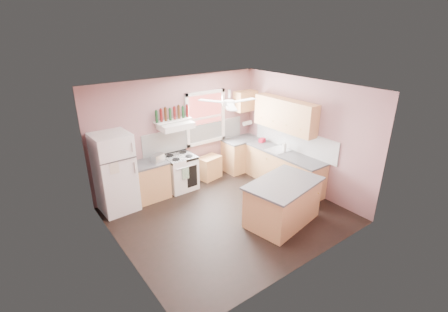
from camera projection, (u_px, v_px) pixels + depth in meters
floor at (229, 215)px, 6.98m from camera, size 4.50×4.50×0.00m
ceiling at (229, 89)px, 5.95m from camera, size 4.50×4.50×0.00m
wall_back at (179, 132)px, 7.97m from camera, size 4.50×0.05×2.70m
wall_right at (305, 135)px, 7.72m from camera, size 0.05×4.00×2.70m
wall_left at (117, 189)px, 5.21m from camera, size 0.05×4.00×2.70m
backsplash_back at (196, 136)px, 8.25m from camera, size 2.90×0.03×0.55m
backsplash_right at (293, 139)px, 7.99m from camera, size 0.03×2.60×0.55m
window_view at (205, 118)px, 8.26m from camera, size 1.00×0.02×1.20m
window_frame at (206, 118)px, 8.24m from camera, size 1.16×0.07×1.36m
refrigerator at (115, 173)px, 6.89m from camera, size 0.77×0.75×1.75m
base_cabinet_left at (148, 182)px, 7.49m from camera, size 0.90×0.60×0.86m
counter_left at (146, 164)px, 7.32m from camera, size 0.92×0.62×0.04m
toaster at (158, 158)px, 7.34m from camera, size 0.32×0.25×0.18m
stove at (180, 172)px, 7.97m from camera, size 0.70×0.64×0.86m
range_hood at (175, 126)px, 7.54m from camera, size 0.78×0.50×0.14m
bottle_shelf at (173, 120)px, 7.59m from camera, size 0.90×0.26×0.03m
cart at (210, 168)px, 8.56m from camera, size 0.64×0.48×0.57m
base_cabinet_corner at (242, 155)px, 9.04m from camera, size 1.00×0.60×0.86m
base_cabinet_right at (283, 170)px, 8.11m from camera, size 0.60×2.20×0.86m
counter_corner at (242, 139)px, 8.87m from camera, size 1.02×0.62×0.04m
counter_right at (284, 153)px, 7.94m from camera, size 0.62×2.22×0.04m
sink at (278, 150)px, 8.08m from camera, size 0.55×0.45×0.03m
faucet at (283, 146)px, 8.14m from camera, size 0.03×0.03×0.14m
upper_cabinet_right at (285, 115)px, 7.82m from camera, size 0.33×1.80×0.76m
upper_cabinet_corner at (245, 101)px, 8.69m from camera, size 0.60×0.33×0.52m
paper_towel at (247, 123)px, 9.03m from camera, size 0.26×0.12×0.12m
island at (282, 203)px, 6.60m from camera, size 1.60×1.17×0.86m
island_top at (284, 183)px, 6.43m from camera, size 1.70×1.27×0.04m
ceiling_fan_hub at (229, 103)px, 6.05m from camera, size 0.20×0.20×0.08m
soap_bottle at (285, 147)px, 7.94m from camera, size 0.11×0.11×0.26m
red_caddy at (262, 140)px, 8.61m from camera, size 0.21×0.17×0.10m
wine_bottles at (172, 114)px, 7.53m from camera, size 0.86×0.06×0.31m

